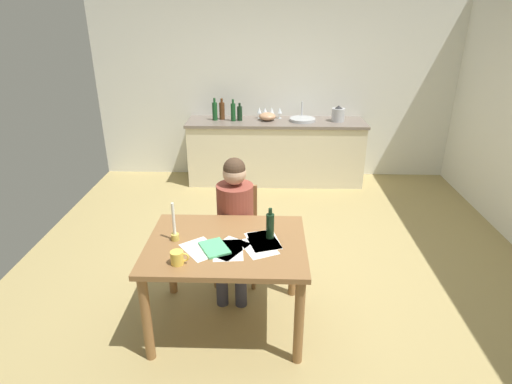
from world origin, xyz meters
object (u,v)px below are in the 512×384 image
(wine_bottle_on_table, at_px, (270,225))
(bottle_sauce, at_px, (240,113))
(candlestick, at_px, (175,230))
(bottle_wine_red, at_px, (233,112))
(dining_table, at_px, (227,255))
(bottle_oil, at_px, (215,111))
(stovetop_kettle, at_px, (338,114))
(bottle_vinegar, at_px, (222,110))
(chair_at_table, at_px, (237,229))
(person_seated, at_px, (234,217))
(book_magazine, at_px, (215,248))
(coffee_mug, at_px, (177,258))
(wine_glass_by_kettle, at_px, (272,111))
(wine_glass_near_sink, at_px, (280,111))
(wine_glass_back_right, at_px, (259,111))
(sink_unit, at_px, (302,119))
(wine_glass_back_left, at_px, (265,111))

(wine_bottle_on_table, relative_size, bottle_sauce, 1.00)
(candlestick, height_order, bottle_wine_red, bottle_wine_red)
(dining_table, xyz_separation_m, candlestick, (-0.38, 0.03, 0.20))
(bottle_oil, bearing_deg, stovetop_kettle, -0.49)
(bottle_vinegar, distance_m, stovetop_kettle, 1.62)
(bottle_wine_red, xyz_separation_m, bottle_sauce, (0.09, 0.02, -0.02))
(chair_at_table, distance_m, bottle_wine_red, 2.46)
(person_seated, distance_m, bottle_oil, 2.64)
(dining_table, distance_m, bottle_oil, 3.18)
(book_magazine, distance_m, stovetop_kettle, 3.48)
(coffee_mug, xyz_separation_m, wine_glass_by_kettle, (0.64, 3.55, 0.22))
(bottle_vinegar, xyz_separation_m, bottle_sauce, (0.25, -0.06, -0.02))
(chair_at_table, bearing_deg, dining_table, -91.84)
(bottle_vinegar, bearing_deg, wine_glass_by_kettle, 6.83)
(person_seated, height_order, bottle_sauce, person_seated)
(person_seated, relative_size, bottle_oil, 3.87)
(wine_glass_near_sink, bearing_deg, chair_at_table, -99.63)
(bottle_wine_red, relative_size, wine_glass_back_right, 1.95)
(person_seated, distance_m, wine_glass_by_kettle, 2.75)
(person_seated, distance_m, wine_bottle_on_table, 0.58)
(stovetop_kettle, bearing_deg, sink_unit, 179.51)
(chair_at_table, relative_size, person_seated, 0.73)
(person_seated, relative_size, wine_glass_near_sink, 7.76)
(dining_table, height_order, wine_bottle_on_table, wine_bottle_on_table)
(person_seated, height_order, candlestick, person_seated)
(bottle_oil, distance_m, wine_glass_near_sink, 0.92)
(bottle_wine_red, relative_size, bottle_sauce, 1.23)
(dining_table, relative_size, candlestick, 3.87)
(bottle_sauce, xyz_separation_m, wine_glass_back_right, (0.27, 0.15, 0.00))
(candlestick, relative_size, book_magazine, 1.28)
(bottle_vinegar, distance_m, bottle_sauce, 0.26)
(chair_at_table, xyz_separation_m, bottle_vinegar, (-0.38, 2.48, 0.54))
(person_seated, relative_size, coffee_mug, 9.45)
(person_seated, relative_size, wine_glass_back_left, 7.76)
(dining_table, distance_m, coffee_mug, 0.45)
(person_seated, xyz_separation_m, wine_glass_back_right, (0.15, 2.71, 0.33))
(coffee_mug, height_order, wine_glass_near_sink, wine_glass_near_sink)
(wine_glass_by_kettle, bearing_deg, bottle_oil, -170.36)
(bottle_sauce, xyz_separation_m, stovetop_kettle, (1.37, -0.00, -0.01))
(dining_table, relative_size, bottle_wine_red, 3.92)
(chair_at_table, height_order, wine_glass_by_kettle, wine_glass_by_kettle)
(person_seated, bearing_deg, wine_glass_by_kettle, 83.12)
(wine_glass_near_sink, bearing_deg, wine_glass_by_kettle, 180.00)
(candlestick, height_order, bottle_sauce, bottle_sauce)
(wine_glass_by_kettle, bearing_deg, book_magazine, -97.14)
(wine_glass_back_right, bearing_deg, sink_unit, -13.47)
(wine_glass_by_kettle, bearing_deg, chair_at_table, -97.18)
(sink_unit, distance_m, bottle_oil, 1.23)
(book_magazine, height_order, wine_glass_back_right, wine_glass_back_right)
(wine_glass_back_left, bearing_deg, bottle_sauce, -157.48)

